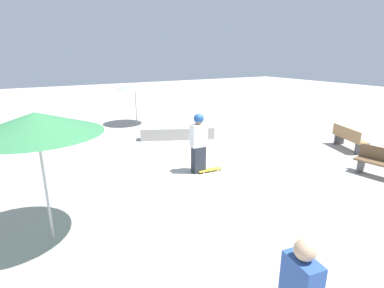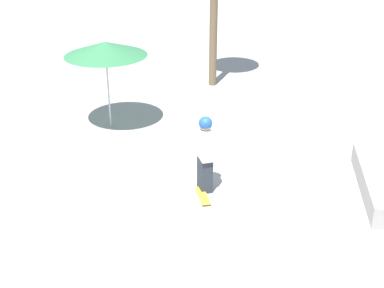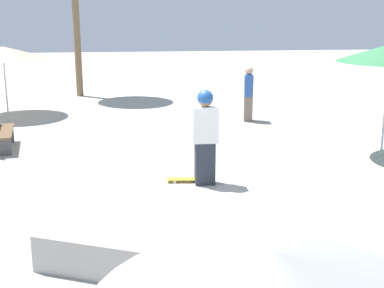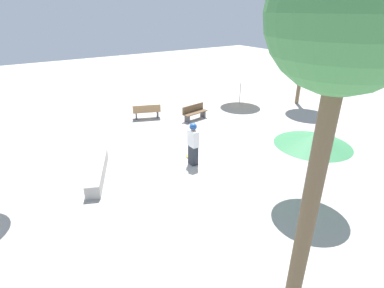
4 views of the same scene
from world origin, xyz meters
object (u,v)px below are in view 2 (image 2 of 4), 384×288
object	(u,v)px
skateboard	(203,196)
concrete_ledge	(373,182)
skater_main	(205,152)
shade_umbrella_green	(105,49)

from	to	relation	value
skateboard	concrete_ledge	bearing A→B (deg)	82.31
concrete_ledge	skateboard	bearing A→B (deg)	77.48
skater_main	skateboard	xyz separation A→B (m)	(-0.32, 0.15, -0.93)
concrete_ledge	shade_umbrella_green	distance (m)	7.82
skateboard	concrete_ledge	xyz separation A→B (m)	(-0.85, -3.81, 0.19)
shade_umbrella_green	concrete_ledge	bearing A→B (deg)	-136.52
skateboard	concrete_ledge	distance (m)	3.90
skateboard	concrete_ledge	world-z (taller)	concrete_ledge
skateboard	concrete_ledge	size ratio (longest dim) A/B	0.27
skater_main	concrete_ledge	size ratio (longest dim) A/B	0.60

